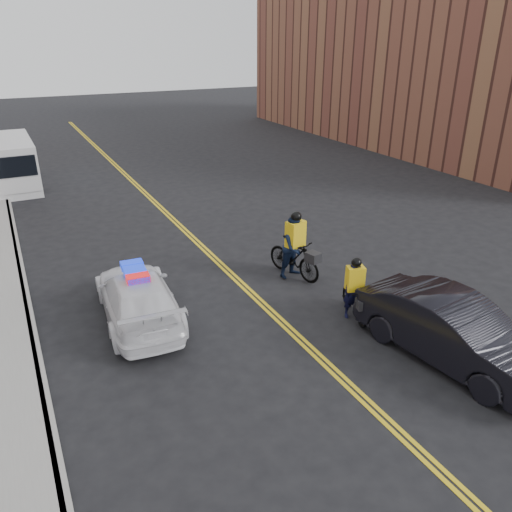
{
  "coord_description": "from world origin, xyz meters",
  "views": [
    {
      "loc": [
        -5.87,
        -9.5,
        7.08
      ],
      "look_at": [
        0.05,
        2.05,
        1.3
      ],
      "focal_mm": 35.0,
      "sensor_mm": 36.0,
      "label": 1
    }
  ],
  "objects_px": {
    "cargo_van": "(12,164)",
    "cyclist_near": "(354,297)",
    "dark_sedan": "(453,331)",
    "cyclist_far": "(295,251)",
    "police_cruiser": "(138,296)"
  },
  "relations": [
    {
      "from": "cyclist_near",
      "to": "dark_sedan",
      "type": "bearing_deg",
      "value": -55.52
    },
    {
      "from": "police_cruiser",
      "to": "dark_sedan",
      "type": "xyz_separation_m",
      "value": [
        6.04,
        -5.21,
        0.11
      ]
    },
    {
      "from": "cargo_van",
      "to": "cyclist_far",
      "type": "xyz_separation_m",
      "value": [
        7.27,
        -15.19,
        -0.31
      ]
    },
    {
      "from": "cargo_van",
      "to": "cyclist_far",
      "type": "distance_m",
      "value": 16.84
    },
    {
      "from": "cargo_van",
      "to": "cyclist_near",
      "type": "height_order",
      "value": "cargo_van"
    },
    {
      "from": "dark_sedan",
      "to": "cyclist_far",
      "type": "xyz_separation_m",
      "value": [
        -0.93,
        5.54,
        0.06
      ]
    },
    {
      "from": "cyclist_near",
      "to": "cyclist_far",
      "type": "relative_size",
      "value": 0.85
    },
    {
      "from": "dark_sedan",
      "to": "cyclist_far",
      "type": "height_order",
      "value": "cyclist_far"
    },
    {
      "from": "dark_sedan",
      "to": "cyclist_far",
      "type": "relative_size",
      "value": 2.16
    },
    {
      "from": "police_cruiser",
      "to": "cyclist_far",
      "type": "relative_size",
      "value": 2.13
    },
    {
      "from": "police_cruiser",
      "to": "cargo_van",
      "type": "relative_size",
      "value": 0.83
    },
    {
      "from": "police_cruiser",
      "to": "cyclist_far",
      "type": "height_order",
      "value": "cyclist_far"
    },
    {
      "from": "cargo_van",
      "to": "police_cruiser",
      "type": "bearing_deg",
      "value": -82.6
    },
    {
      "from": "dark_sedan",
      "to": "cyclist_near",
      "type": "xyz_separation_m",
      "value": [
        -0.83,
        2.65,
        -0.18
      ]
    },
    {
      "from": "dark_sedan",
      "to": "cyclist_near",
      "type": "bearing_deg",
      "value": 99.19
    }
  ]
}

